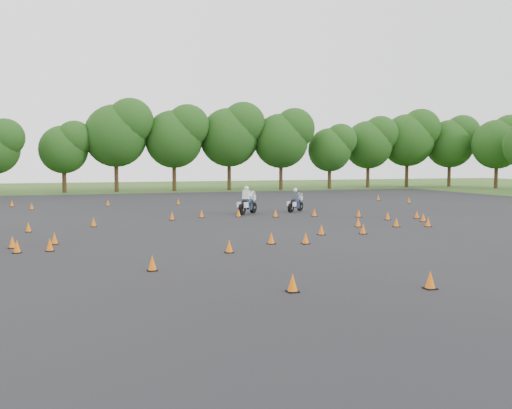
% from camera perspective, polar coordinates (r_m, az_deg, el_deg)
% --- Properties ---
extents(ground, '(140.00, 140.00, 0.00)m').
position_cam_1_polar(ground, '(23.89, 3.06, -3.56)').
color(ground, '#2D5119').
rests_on(ground, ground).
extents(asphalt_pad, '(62.00, 62.00, 0.00)m').
position_cam_1_polar(asphalt_pad, '(29.50, -1.24, -2.03)').
color(asphalt_pad, black).
rests_on(asphalt_pad, ground).
extents(treeline, '(87.25, 32.21, 10.43)m').
position_cam_1_polar(treeline, '(58.13, -7.79, 5.62)').
color(treeline, '#1B3F12').
rests_on(treeline, ground).
extents(traffic_cones, '(36.08, 32.90, 0.45)m').
position_cam_1_polar(traffic_cones, '(28.42, -1.26, -1.82)').
color(traffic_cones, '#E26109').
rests_on(traffic_cones, asphalt_pad).
extents(rider_grey, '(1.89, 1.79, 1.54)m').
position_cam_1_polar(rider_grey, '(37.14, 3.96, 0.47)').
color(rider_grey, '#373B3E').
rests_on(rider_grey, ground).
extents(rider_white, '(2.07, 2.12, 1.75)m').
position_cam_1_polar(rider_white, '(35.45, -0.84, 0.46)').
color(rider_white, silver).
rests_on(rider_white, ground).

